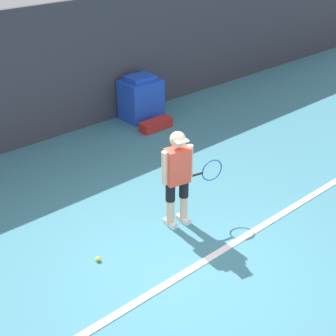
# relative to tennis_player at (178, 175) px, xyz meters

# --- Properties ---
(ground_plane) EXTENTS (24.00, 24.00, 0.00)m
(ground_plane) POSITION_rel_tennis_player_xyz_m (-0.61, -0.71, -0.82)
(ground_plane) COLOR teal
(back_wall) EXTENTS (24.00, 0.10, 2.56)m
(back_wall) POSITION_rel_tennis_player_xyz_m (-0.61, 3.82, 0.46)
(back_wall) COLOR #383842
(back_wall) RESTS_ON ground_plane
(court_baseline) EXTENTS (21.60, 0.10, 0.01)m
(court_baseline) POSITION_rel_tennis_player_xyz_m (-0.61, -0.87, -0.82)
(court_baseline) COLOR white
(court_baseline) RESTS_ON ground_plane
(tennis_player) EXTENTS (0.98, 0.32, 1.50)m
(tennis_player) POSITION_rel_tennis_player_xyz_m (0.00, 0.00, 0.00)
(tennis_player) COLOR beige
(tennis_player) RESTS_ON ground_plane
(tennis_ball) EXTENTS (0.07, 0.07, 0.07)m
(tennis_ball) POSITION_rel_tennis_player_xyz_m (-1.36, 0.06, -0.79)
(tennis_ball) COLOR #D1E533
(tennis_ball) RESTS_ON ground_plane
(covered_chair) EXTENTS (0.81, 0.64, 0.96)m
(covered_chair) POSITION_rel_tennis_player_xyz_m (1.94, 3.40, -0.37)
(covered_chair) COLOR blue
(covered_chair) RESTS_ON ground_plane
(equipment_bag) EXTENTS (0.71, 0.27, 0.20)m
(equipment_bag) POSITION_rel_tennis_player_xyz_m (1.82, 2.75, -0.72)
(equipment_bag) COLOR #B2231E
(equipment_bag) RESTS_ON ground_plane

